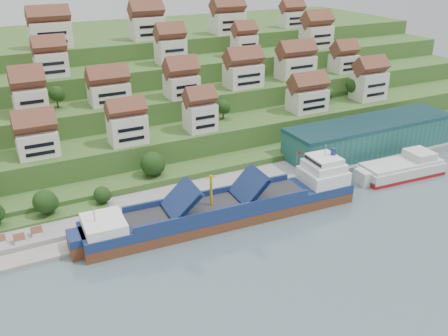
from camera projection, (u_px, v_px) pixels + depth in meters
ground at (260, 213)px, 130.89m from camera, size 300.00×300.00×0.00m
quay at (291, 173)px, 150.93m from camera, size 180.00×14.00×2.20m
pebble_beach at (20, 244)px, 116.32m from camera, size 45.00×20.00×1.00m
hillside at (135, 84)px, 210.60m from camera, size 260.00×128.00×31.00m
hillside_village at (167, 71)px, 170.45m from camera, size 158.71×61.11×28.84m
hillside_trees at (162, 115)px, 154.63m from camera, size 143.42×62.21×31.02m
warehouse at (370, 135)px, 163.35m from camera, size 60.00×15.00×10.00m
flagpole at (297, 163)px, 143.72m from camera, size 1.28×0.16×8.00m
beach_huts at (10, 243)px, 113.82m from camera, size 14.40×3.70×2.20m
cargo_ship at (232, 208)px, 126.91m from camera, size 72.09×14.54×15.81m
second_ship at (402, 169)px, 150.97m from camera, size 27.17×11.51×7.71m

